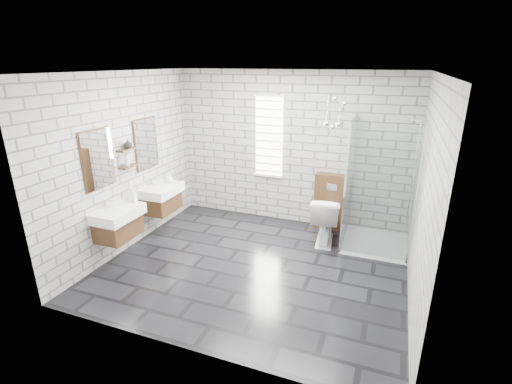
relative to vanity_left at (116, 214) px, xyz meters
The scene contains 20 objects.
floor 2.13m from the vanity_left, 16.71° to the left, with size 4.20×3.60×0.02m, color black.
ceiling 2.79m from the vanity_left, 16.71° to the left, with size 4.20×3.60×0.02m, color white.
wall_back 3.11m from the vanity_left, 51.33° to the left, with size 4.20×0.02×2.70m, color #A7A7A1.
wall_front 2.35m from the vanity_left, 32.97° to the right, with size 4.20×0.02×2.70m, color #A7A7A1.
wall_left 0.85m from the vanity_left, 109.50° to the left, with size 0.02×3.60×2.70m, color #A7A7A1.
wall_right 4.10m from the vanity_left, ahead, with size 0.02×3.60×2.70m, color #A7A7A1.
vanity_left is the anchor object (origin of this frame).
vanity_right 1.08m from the vanity_left, 90.00° to the left, with size 0.47×0.70×1.57m.
shelf_lower 0.78m from the vanity_left, 103.22° to the left, with size 0.14×0.30×0.03m, color #472C16.
shelf_upper 0.98m from the vanity_left, 103.22° to the left, with size 0.14×0.30×0.03m, color #472C16.
window 2.91m from the vanity_left, 57.38° to the left, with size 0.56×0.05×1.48m.
cistern_panel 3.54m from the vanity_left, 40.01° to the left, with size 0.60×0.20×1.00m, color #472C16.
flush_plate 3.47m from the vanity_left, 38.69° to the left, with size 0.18×0.01×0.12m, color silver.
shower_enclosure 3.84m from the vanity_left, 27.25° to the left, with size 1.00×1.00×2.03m.
pendant_cluster 3.58m from the vanity_left, 35.55° to the left, with size 0.31×0.23×0.89m.
toilet 3.23m from the vanity_left, 32.39° to the left, with size 0.45×0.78×0.80m, color white.
soap_bottle_a 0.38m from the vanity_left, 78.14° to the left, with size 0.10×0.10×0.22m, color #B2B2B2.
soap_bottle_b 1.30m from the vanity_left, 87.23° to the left, with size 0.13×0.13×0.17m, color #B2B2B2.
soap_bottle_c 0.84m from the vanity_left, 102.77° to the left, with size 0.07×0.07×0.19m, color #B2B2B2.
vase 1.07m from the vanity_left, 101.32° to the left, with size 0.13×0.13×0.13m, color #B2B2B2.
Camera 1 is at (1.71, -4.43, 2.83)m, focal length 26.00 mm.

